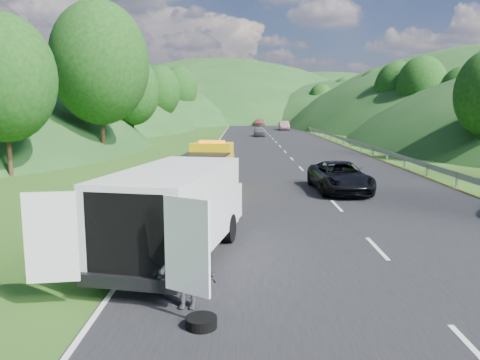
{
  "coord_description": "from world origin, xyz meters",
  "views": [
    {
      "loc": [
        -0.97,
        -15.28,
        4.14
      ],
      "look_at": [
        -1.06,
        2.81,
        1.3
      ],
      "focal_mm": 35.0,
      "sensor_mm": 36.0,
      "label": 1
    }
  ],
  "objects_px": {
    "worker": "(187,309)",
    "woman": "(159,226)",
    "child": "(219,242)",
    "passing_suv": "(339,192)",
    "suitcase": "(141,215)",
    "spare_tire": "(201,328)",
    "white_van": "(177,208)",
    "tow_truck": "(208,166)"
  },
  "relations": [
    {
      "from": "woman",
      "to": "suitcase",
      "type": "xyz_separation_m",
      "value": [
        -0.69,
        0.31,
        0.32
      ]
    },
    {
      "from": "child",
      "to": "passing_suv",
      "type": "xyz_separation_m",
      "value": [
        5.51,
        8.73,
        0.0
      ]
    },
    {
      "from": "suitcase",
      "to": "passing_suv",
      "type": "bearing_deg",
      "value": 37.45
    },
    {
      "from": "suitcase",
      "to": "passing_suv",
      "type": "xyz_separation_m",
      "value": [
        8.42,
        6.45,
        -0.32
      ]
    },
    {
      "from": "woman",
      "to": "suitcase",
      "type": "height_order",
      "value": "woman"
    },
    {
      "from": "worker",
      "to": "spare_tire",
      "type": "bearing_deg",
      "value": -60.61
    },
    {
      "from": "child",
      "to": "passing_suv",
      "type": "bearing_deg",
      "value": 93.31
    },
    {
      "from": "child",
      "to": "suitcase",
      "type": "distance_m",
      "value": 3.71
    },
    {
      "from": "child",
      "to": "spare_tire",
      "type": "xyz_separation_m",
      "value": [
        -0.04,
        -5.68,
        0.0
      ]
    },
    {
      "from": "spare_tire",
      "to": "suitcase",
      "type": "bearing_deg",
      "value": 109.77
    },
    {
      "from": "white_van",
      "to": "passing_suv",
      "type": "relative_size",
      "value": 1.45
    },
    {
      "from": "woman",
      "to": "spare_tire",
      "type": "bearing_deg",
      "value": -179.66
    },
    {
      "from": "woman",
      "to": "spare_tire",
      "type": "height_order",
      "value": "woman"
    },
    {
      "from": "suitcase",
      "to": "passing_suv",
      "type": "relative_size",
      "value": 0.12
    },
    {
      "from": "spare_tire",
      "to": "worker",
      "type": "bearing_deg",
      "value": 113.45
    },
    {
      "from": "tow_truck",
      "to": "spare_tire",
      "type": "height_order",
      "value": "tow_truck"
    },
    {
      "from": "worker",
      "to": "tow_truck",
      "type": "bearing_deg",
      "value": 98.32
    },
    {
      "from": "woman",
      "to": "passing_suv",
      "type": "xyz_separation_m",
      "value": [
        7.72,
        6.75,
        0.0
      ]
    },
    {
      "from": "white_van",
      "to": "tow_truck",
      "type": "bearing_deg",
      "value": 101.15
    },
    {
      "from": "child",
      "to": "passing_suv",
      "type": "distance_m",
      "value": 10.33
    },
    {
      "from": "suitcase",
      "to": "spare_tire",
      "type": "height_order",
      "value": "suitcase"
    },
    {
      "from": "worker",
      "to": "suitcase",
      "type": "bearing_deg",
      "value": 115.26
    },
    {
      "from": "tow_truck",
      "to": "passing_suv",
      "type": "distance_m",
      "value": 6.64
    },
    {
      "from": "white_van",
      "to": "passing_suv",
      "type": "distance_m",
      "value": 12.32
    },
    {
      "from": "woman",
      "to": "worker",
      "type": "xyz_separation_m",
      "value": [
        1.81,
        -6.82,
        0.0
      ]
    },
    {
      "from": "child",
      "to": "worker",
      "type": "height_order",
      "value": "worker"
    },
    {
      "from": "suitcase",
      "to": "woman",
      "type": "bearing_deg",
      "value": -23.89
    },
    {
      "from": "tow_truck",
      "to": "woman",
      "type": "xyz_separation_m",
      "value": [
        -1.22,
        -7.3,
        -1.18
      ]
    },
    {
      "from": "woman",
      "to": "worker",
      "type": "relative_size",
      "value": 0.95
    },
    {
      "from": "child",
      "to": "worker",
      "type": "bearing_deg",
      "value": -59.23
    },
    {
      "from": "child",
      "to": "worker",
      "type": "relative_size",
      "value": 0.48
    },
    {
      "from": "spare_tire",
      "to": "woman",
      "type": "bearing_deg",
      "value": 105.82
    },
    {
      "from": "tow_truck",
      "to": "suitcase",
      "type": "xyz_separation_m",
      "value": [
        -1.91,
        -6.99,
        -0.87
      ]
    },
    {
      "from": "child",
      "to": "suitcase",
      "type": "height_order",
      "value": "suitcase"
    },
    {
      "from": "passing_suv",
      "to": "white_van",
      "type": "bearing_deg",
      "value": -125.1
    },
    {
      "from": "worker",
      "to": "woman",
      "type": "bearing_deg",
      "value": 110.77
    },
    {
      "from": "white_van",
      "to": "suitcase",
      "type": "bearing_deg",
      "value": 126.99
    },
    {
      "from": "worker",
      "to": "spare_tire",
      "type": "xyz_separation_m",
      "value": [
        0.36,
        -0.84,
        0.0
      ]
    },
    {
      "from": "woman",
      "to": "child",
      "type": "height_order",
      "value": "woman"
    },
    {
      "from": "suitcase",
      "to": "passing_suv",
      "type": "height_order",
      "value": "passing_suv"
    },
    {
      "from": "white_van",
      "to": "suitcase",
      "type": "distance_m",
      "value": 4.44
    },
    {
      "from": "tow_truck",
      "to": "passing_suv",
      "type": "xyz_separation_m",
      "value": [
        6.51,
        -0.54,
        -1.18
      ]
    }
  ]
}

